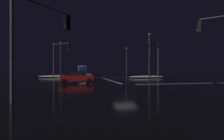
# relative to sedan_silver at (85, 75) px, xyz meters

# --- Properties ---
(ground) EXTENTS (120.00, 120.00, 0.10)m
(ground) POSITION_rel_sedan_silver_xyz_m (3.97, -10.92, -0.85)
(ground) COLOR black
(stop_line_north) EXTENTS (0.35, 14.73, 0.01)m
(stop_line_north) POSITION_rel_sedan_silver_xyz_m (3.97, -2.34, -0.80)
(stop_line_north) COLOR white
(stop_line_north) RESTS_ON ground
(centre_line_ns) EXTENTS (22.00, 0.15, 0.01)m
(centre_line_ns) POSITION_rel_sedan_silver_xyz_m (3.97, 9.26, -0.80)
(centre_line_ns) COLOR yellow
(centre_line_ns) RESTS_ON ground
(crosswalk_bar_east) EXTENTS (14.73, 0.40, 0.01)m
(crosswalk_bar_east) POSITION_rel_sedan_silver_xyz_m (12.65, -10.92, -0.80)
(crosswalk_bar_east) COLOR white
(crosswalk_bar_east) RESTS_ON ground
(snow_bank_left_curb) EXTENTS (8.59, 1.50, 0.52)m
(snow_bank_left_curb) POSITION_rel_sedan_silver_xyz_m (-5.41, 10.12, -0.54)
(snow_bank_left_curb) COLOR white
(snow_bank_left_curb) RESTS_ON ground
(snow_bank_right_curb) EXTENTS (8.03, 1.50, 0.49)m
(snow_bank_right_curb) POSITION_rel_sedan_silver_xyz_m (13.35, 3.98, -0.56)
(snow_bank_right_curb) COLOR white
(snow_bank_right_curb) RESTS_ON ground
(sedan_silver) EXTENTS (2.02, 4.33, 1.57)m
(sedan_silver) POSITION_rel_sedan_silver_xyz_m (0.00, 0.00, 0.00)
(sedan_silver) COLOR #B7B7BC
(sedan_silver) RESTS_ON ground
(sedan_blue) EXTENTS (2.02, 4.33, 1.57)m
(sedan_blue) POSITION_rel_sedan_silver_xyz_m (0.01, 6.01, 0.00)
(sedan_blue) COLOR navy
(sedan_blue) RESTS_ON ground
(sedan_gray) EXTENTS (2.02, 4.33, 1.57)m
(sedan_gray) POSITION_rel_sedan_silver_xyz_m (0.47, 12.56, 0.00)
(sedan_gray) COLOR slate
(sedan_gray) RESTS_ON ground
(sedan_black) EXTENTS (2.02, 4.33, 1.57)m
(sedan_black) POSITION_rel_sedan_silver_xyz_m (0.61, 18.21, 0.00)
(sedan_black) COLOR black
(sedan_black) RESTS_ON ground
(box_truck) EXTENTS (2.68, 8.28, 3.08)m
(box_truck) POSITION_rel_sedan_silver_xyz_m (0.56, 25.71, 0.91)
(box_truck) COLOR navy
(box_truck) RESTS_ON ground
(sedan_red_crossing) EXTENTS (4.33, 2.02, 1.57)m
(sedan_red_crossing) POSITION_rel_sedan_silver_xyz_m (-1.47, -7.24, 0.00)
(sedan_red_crossing) COLOR maroon
(sedan_red_crossing) RESTS_ON ground
(traffic_signal_ne) EXTENTS (3.23, 3.23, 6.39)m
(traffic_signal_ne) POSITION_rel_sedan_silver_xyz_m (11.72, -3.17, 3.60)
(traffic_signal_ne) COLOR #4C4C51
(traffic_signal_ne) RESTS_ON ground
(traffic_signal_nw) EXTENTS (2.71, 2.71, 6.02)m
(traffic_signal_nw) POSITION_rel_sedan_silver_xyz_m (-3.97, -2.98, 3.32)
(traffic_signal_nw) COLOR #4C4C51
(traffic_signal_nw) RESTS_ON ground
(traffic_signal_sw) EXTENTS (3.03, 3.03, 6.11)m
(traffic_signal_sw) POSITION_rel_sedan_silver_xyz_m (-3.84, -18.74, 3.41)
(traffic_signal_sw) COLOR #4C4C51
(traffic_signal_sw) RESTS_ON ground
(streetlamp_right_far) EXTENTS (0.44, 0.44, 8.52)m
(streetlamp_right_far) POSITION_rel_sedan_silver_xyz_m (13.65, 19.26, 4.14)
(streetlamp_right_far) COLOR #424247
(streetlamp_right_far) RESTS_ON ground
(streetlamp_right_near) EXTENTS (0.44, 0.44, 9.51)m
(streetlamp_right_near) POSITION_rel_sedan_silver_xyz_m (13.65, 3.26, 4.65)
(streetlamp_right_near) COLOR #424247
(streetlamp_right_near) RESTS_ON ground
(streetlamp_left_far) EXTENTS (0.44, 0.44, 9.64)m
(streetlamp_left_far) POSITION_rel_sedan_silver_xyz_m (-5.71, 19.26, 4.72)
(streetlamp_left_far) COLOR #424247
(streetlamp_left_far) RESTS_ON ground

